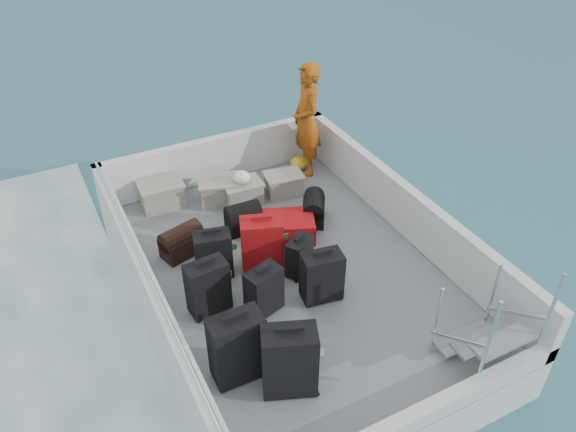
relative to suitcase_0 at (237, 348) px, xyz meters
name	(u,v)px	position (x,y,z in m)	size (l,w,h in m)	color
ground	(290,306)	(1.19, 1.16, -1.02)	(160.00, 160.00, 0.00)	navy
ferry_hull	(290,289)	(1.19, 1.16, -0.72)	(3.60, 5.00, 0.60)	silver
deck	(290,271)	(1.19, 1.16, -0.41)	(3.30, 4.70, 0.02)	slate
deck_fittings	(329,254)	(1.53, 0.84, -0.03)	(3.60, 5.00, 0.90)	silver
suitcase_0	(237,348)	(0.00, 0.00, 0.00)	(0.52, 0.29, 0.80)	black
suitcase_1	(208,288)	(0.06, 0.99, -0.06)	(0.46, 0.26, 0.68)	black
suitcase_2	(213,255)	(0.33, 1.52, -0.09)	(0.43, 0.26, 0.63)	black
suitcase_3	(289,362)	(0.38, -0.38, 0.00)	(0.53, 0.31, 0.80)	black
suitcase_4	(264,292)	(0.61, 0.69, -0.10)	(0.41, 0.24, 0.60)	black
suitcase_5	(262,244)	(0.92, 1.41, -0.05)	(0.50, 0.30, 0.70)	#A00D0C
suitcase_6	(322,277)	(1.29, 0.59, -0.08)	(0.46, 0.27, 0.64)	black
suitcase_7	(299,257)	(1.27, 1.09, -0.15)	(0.36, 0.21, 0.51)	black
suitcase_8	(285,227)	(1.44, 1.81, -0.25)	(0.50, 0.76, 0.30)	#A00D0C
duffel_0	(182,244)	(0.12, 2.10, -0.24)	(0.53, 0.30, 0.32)	black
duffel_1	(243,220)	(1.01, 2.20, -0.24)	(0.45, 0.30, 0.32)	black
duffel_2	(314,211)	(1.96, 1.95, -0.24)	(0.46, 0.30, 0.32)	black
crate_0	(162,195)	(0.21, 3.26, -0.22)	(0.58, 0.40, 0.35)	gray
crate_1	(220,192)	(0.99, 2.96, -0.23)	(0.57, 0.39, 0.35)	gray
crate_2	(243,194)	(1.26, 2.80, -0.24)	(0.52, 0.36, 0.31)	gray
crate_3	(284,185)	(1.89, 2.73, -0.25)	(0.51, 0.35, 0.31)	gray
yellow_bag	(299,163)	(2.42, 3.25, -0.29)	(0.28, 0.26, 0.22)	gold
white_bag	(242,179)	(1.26, 2.80, 0.00)	(0.24, 0.24, 0.18)	white
passenger	(306,120)	(2.49, 3.15, 0.48)	(0.65, 0.42, 1.76)	orange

